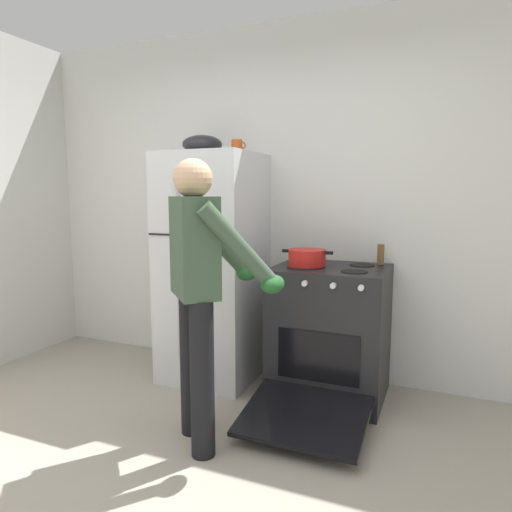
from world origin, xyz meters
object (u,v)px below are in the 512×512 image
(person_cook, at_px, (201,278))
(mixing_bowl, at_px, (202,144))
(coffee_mug, at_px, (237,146))
(pepper_mill, at_px, (381,254))
(red_pot, at_px, (307,258))
(refrigerator, at_px, (213,268))
(stove_range, at_px, (329,334))

(person_cook, bearing_deg, mixing_bowl, 118.19)
(coffee_mug, xyz_separation_m, pepper_mill, (1.03, 0.15, -0.77))
(person_cook, bearing_deg, coffee_mug, 102.90)
(coffee_mug, bearing_deg, pepper_mill, 8.28)
(person_cook, distance_m, mixing_bowl, 1.31)
(red_pot, distance_m, pepper_mill, 0.52)
(person_cook, height_order, mixing_bowl, mixing_bowl)
(refrigerator, height_order, red_pot, refrigerator)
(refrigerator, bearing_deg, person_cook, -65.93)
(pepper_mill, bearing_deg, person_cook, -126.72)
(refrigerator, xyz_separation_m, person_cook, (0.40, -0.89, 0.10))
(stove_range, distance_m, person_cook, 1.13)
(refrigerator, relative_size, coffee_mug, 15.28)
(red_pot, relative_size, mixing_bowl, 1.20)
(refrigerator, relative_size, pepper_mill, 12.02)
(coffee_mug, bearing_deg, red_pot, -9.93)
(stove_range, xyz_separation_m, mixing_bowl, (-0.99, 0.02, 1.33))
(refrigerator, bearing_deg, pepper_mill, 9.37)
(coffee_mug, xyz_separation_m, mixing_bowl, (-0.26, -0.05, 0.02))
(person_cook, relative_size, mixing_bowl, 5.39)
(coffee_mug, bearing_deg, mixing_bowl, -169.22)
(person_cook, bearing_deg, red_pot, 67.15)
(pepper_mill, bearing_deg, stove_range, -144.01)
(refrigerator, distance_m, red_pot, 0.77)
(mixing_bowl, bearing_deg, person_cook, -61.81)
(stove_range, xyz_separation_m, pepper_mill, (0.30, 0.22, 0.54))
(coffee_mug, distance_m, mixing_bowl, 0.27)
(stove_range, xyz_separation_m, coffee_mug, (-0.73, 0.07, 1.31))
(refrigerator, distance_m, person_cook, 0.98)
(mixing_bowl, bearing_deg, stove_range, -1.03)
(stove_range, bearing_deg, red_pot, -168.66)
(coffee_mug, height_order, mixing_bowl, mixing_bowl)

